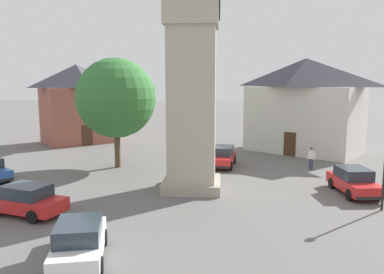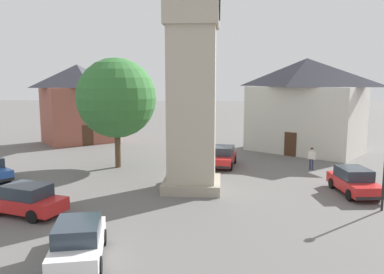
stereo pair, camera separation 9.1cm
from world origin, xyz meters
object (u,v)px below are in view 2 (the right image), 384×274
(tree, at_px, (116,98))
(building_terrace_right, at_px, (78,103))
(building_shop_left, at_px, (305,105))
(car_blue_kerb, at_px, (354,181))
(pedestrian, at_px, (312,157))
(car_red_corner, at_px, (223,156))
(car_black_far, at_px, (79,241))
(clock_tower, at_px, (192,13))
(car_white_side, at_px, (25,200))

(tree, xyz_separation_m, building_terrace_right, (-11.50, -7.31, -1.08))
(building_shop_left, height_order, building_terrace_right, building_shop_left)
(car_blue_kerb, height_order, pedestrian, pedestrian)
(car_blue_kerb, xyz_separation_m, car_red_corner, (-6.84, -7.66, 0.00))
(car_black_far, bearing_deg, tree, -170.05)
(car_black_far, relative_size, building_shop_left, 0.38)
(pedestrian, bearing_deg, clock_tower, -55.48)
(clock_tower, relative_size, building_shop_left, 1.54)
(car_white_side, height_order, building_shop_left, building_shop_left)
(car_white_side, relative_size, car_black_far, 1.01)
(car_blue_kerb, distance_m, building_shop_left, 14.10)
(car_blue_kerb, xyz_separation_m, car_black_far, (9.53, -12.93, 0.00))
(pedestrian, xyz_separation_m, building_shop_left, (-7.56, 0.95, 3.36))
(tree, relative_size, building_shop_left, 0.71)
(car_black_far, bearing_deg, car_red_corner, 162.14)
(car_blue_kerb, xyz_separation_m, building_shop_left, (-13.63, -0.15, 3.60))
(car_red_corner, relative_size, car_white_side, 0.97)
(pedestrian, distance_m, tree, 15.16)
(car_red_corner, bearing_deg, building_terrace_right, -124.56)
(building_shop_left, bearing_deg, car_white_side, -42.92)
(clock_tower, distance_m, car_white_side, 13.48)
(car_white_side, xyz_separation_m, building_terrace_right, (-22.28, -5.56, 3.43))
(clock_tower, xyz_separation_m, tree, (-5.60, -6.12, -5.13))
(tree, bearing_deg, building_terrace_right, -147.55)
(pedestrian, bearing_deg, car_black_far, -37.20)
(car_red_corner, bearing_deg, car_white_side, -39.61)
(pedestrian, height_order, building_shop_left, building_shop_left)
(clock_tower, distance_m, building_terrace_right, 22.61)
(car_white_side, xyz_separation_m, building_shop_left, (-18.53, 17.24, 3.60))
(car_black_far, height_order, tree, tree)
(tree, relative_size, building_terrace_right, 0.92)
(car_red_corner, xyz_separation_m, pedestrian, (0.77, 6.57, 0.25))
(pedestrian, xyz_separation_m, building_terrace_right, (-11.30, -21.85, 3.19))
(car_black_far, distance_m, building_terrace_right, 28.91)
(clock_tower, height_order, car_blue_kerb, clock_tower)
(clock_tower, height_order, building_terrace_right, clock_tower)
(building_terrace_right, bearing_deg, clock_tower, 38.15)
(clock_tower, height_order, building_shop_left, clock_tower)
(building_terrace_right, bearing_deg, car_red_corner, 55.44)
(car_blue_kerb, relative_size, car_black_far, 0.98)
(car_red_corner, height_order, building_terrace_right, building_terrace_right)
(building_terrace_right, bearing_deg, car_white_side, 14.02)
(pedestrian, distance_m, building_terrace_right, 24.81)
(car_white_side, bearing_deg, pedestrian, 123.97)
(clock_tower, distance_m, car_red_corner, 11.81)
(car_black_far, relative_size, tree, 0.53)
(car_red_corner, bearing_deg, tree, -83.08)
(tree, bearing_deg, building_shop_left, 116.60)
(car_white_side, distance_m, building_shop_left, 25.57)
(pedestrian, height_order, building_terrace_right, building_terrace_right)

